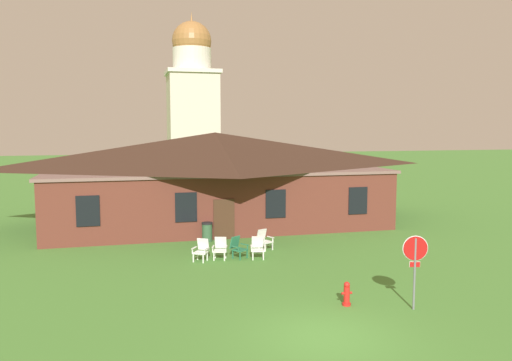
# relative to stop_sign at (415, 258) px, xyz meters

# --- Properties ---
(ground_plane) EXTENTS (200.00, 200.00, 0.00)m
(ground_plane) POSITION_rel_stop_sign_xyz_m (-3.56, -1.32, -1.68)
(ground_plane) COLOR #477F33
(brick_building) EXTENTS (19.65, 10.40, 5.47)m
(brick_building) POSITION_rel_stop_sign_xyz_m (-3.56, 16.51, 1.10)
(brick_building) COLOR brown
(brick_building) RESTS_ON ground
(dome_tower) EXTENTS (5.18, 5.18, 17.07)m
(dome_tower) POSITION_rel_stop_sign_xyz_m (-2.30, 37.19, 6.04)
(dome_tower) COLOR beige
(dome_tower) RESTS_ON ground
(stop_sign) EXTENTS (0.79, 0.23, 2.39)m
(stop_sign) POSITION_rel_stop_sign_xyz_m (0.00, 0.00, 0.00)
(stop_sign) COLOR slate
(stop_sign) RESTS_ON ground
(lawn_chair_by_porch) EXTENTS (0.84, 0.86, 0.96)m
(lawn_chair_by_porch) POSITION_rel_stop_sign_xyz_m (-5.70, 7.56, -1.18)
(lawn_chair_by_porch) COLOR white
(lawn_chair_by_porch) RESTS_ON ground
(lawn_chair_near_door) EXTENTS (0.75, 0.80, 0.96)m
(lawn_chair_near_door) POSITION_rel_stop_sign_xyz_m (-4.86, 7.68, -1.18)
(lawn_chair_near_door) COLOR silver
(lawn_chair_near_door) RESTS_ON ground
(lawn_chair_left_end) EXTENTS (0.85, 0.87, 0.96)m
(lawn_chair_left_end) POSITION_rel_stop_sign_xyz_m (-4.07, 7.64, -1.18)
(lawn_chair_left_end) COLOR #28704C
(lawn_chair_left_end) RESTS_ON ground
(lawn_chair_middle) EXTENTS (0.72, 0.76, 0.96)m
(lawn_chair_middle) POSITION_rel_stop_sign_xyz_m (-3.23, 7.38, -1.18)
(lawn_chair_middle) COLOR silver
(lawn_chair_middle) RESTS_ON ground
(lawn_chair_right_end) EXTENTS (0.81, 0.85, 0.96)m
(lawn_chair_right_end) POSITION_rel_stop_sign_xyz_m (-2.54, 8.87, -1.18)
(lawn_chair_right_end) COLOR silver
(lawn_chair_right_end) RESTS_ON ground
(fire_hydrant) EXTENTS (0.36, 0.28, 0.79)m
(fire_hydrant) POSITION_rel_stop_sign_xyz_m (-1.91, 0.86, -1.31)
(fire_hydrant) COLOR red
(fire_hydrant) RESTS_ON ground
(trash_bin) EXTENTS (0.56, 0.56, 0.98)m
(trash_bin) POSITION_rel_stop_sign_xyz_m (-4.90, 11.22, -1.19)
(trash_bin) COLOR #335638
(trash_bin) RESTS_ON ground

